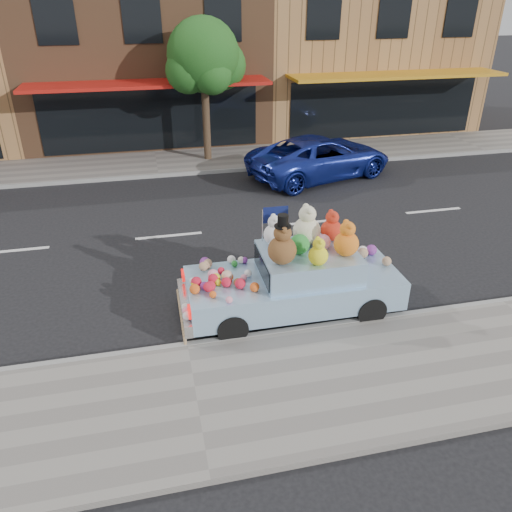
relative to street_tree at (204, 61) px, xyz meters
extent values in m
plane|color=black|center=(-2.03, -6.55, -3.69)|extent=(120.00, 120.00, 0.00)
cube|color=gray|center=(-2.03, -13.05, -3.63)|extent=(60.00, 3.00, 0.12)
cube|color=gray|center=(-2.03, -0.05, -3.63)|extent=(60.00, 3.00, 0.12)
cube|color=gray|center=(-2.03, -11.55, -3.63)|extent=(60.00, 0.12, 0.13)
cube|color=gray|center=(-2.03, -1.55, -3.63)|extent=(60.00, 0.12, 0.13)
cube|color=brown|center=(-2.03, 5.45, -0.19)|extent=(10.00, 8.00, 7.00)
cube|color=black|center=(-2.03, 1.43, -2.29)|extent=(8.50, 0.06, 2.40)
cube|color=#B01710|center=(-2.03, 0.55, -0.79)|extent=(9.00, 1.80, 0.12)
cube|color=black|center=(-5.03, 1.43, 1.31)|extent=(1.40, 0.06, 1.60)
cube|color=black|center=(-2.03, 1.43, 1.31)|extent=(1.40, 0.06, 1.60)
cube|color=black|center=(0.97, 1.43, 1.31)|extent=(1.40, 0.06, 1.60)
cube|color=#9F7142|center=(7.97, 5.45, -0.19)|extent=(10.00, 8.00, 7.00)
cube|color=black|center=(7.97, 1.43, -2.29)|extent=(8.50, 0.06, 2.40)
cube|color=orange|center=(7.97, 0.55, -0.79)|extent=(9.00, 1.80, 0.12)
cube|color=black|center=(4.97, 1.43, 1.31)|extent=(1.40, 0.06, 1.60)
cube|color=black|center=(7.97, 1.43, 1.31)|extent=(1.40, 0.06, 1.60)
cube|color=black|center=(10.97, 1.43, 1.31)|extent=(1.40, 0.06, 1.60)
cylinder|color=#38281C|center=(-0.03, -0.05, -2.09)|extent=(0.28, 0.28, 3.20)
sphere|color=#164D16|center=(-0.03, -0.05, 0.23)|extent=(2.60, 2.60, 2.60)
sphere|color=#164D16|center=(0.67, 0.25, -0.17)|extent=(1.80, 1.80, 1.80)
sphere|color=#164D16|center=(-0.63, -0.25, -0.27)|extent=(1.60, 1.60, 1.60)
sphere|color=#164D16|center=(0.17, -0.65, -0.37)|extent=(1.40, 1.40, 1.40)
sphere|color=#164D16|center=(-0.33, 0.55, -0.07)|extent=(1.60, 1.60, 1.60)
imported|color=#1C2C9A|center=(3.63, -2.77, -2.96)|extent=(5.73, 3.87, 1.46)
cylinder|color=black|center=(1.64, -11.53, -3.39)|extent=(0.60, 0.21, 0.60)
cylinder|color=black|center=(1.65, -9.97, -3.39)|extent=(0.60, 0.21, 0.60)
cylinder|color=black|center=(-1.16, -11.50, -3.39)|extent=(0.60, 0.21, 0.60)
cylinder|color=black|center=(-1.15, -9.94, -3.39)|extent=(0.60, 0.21, 0.60)
cube|color=#9CC5E8|center=(0.24, -10.74, -3.14)|extent=(4.32, 1.74, 0.60)
cube|color=#9CC5E8|center=(0.54, -10.74, -2.59)|extent=(1.91, 1.52, 0.50)
cube|color=silver|center=(-1.98, -10.72, -3.29)|extent=(0.18, 1.78, 0.26)
cube|color=red|center=(-1.93, -11.40, -2.97)|extent=(0.06, 0.28, 0.16)
cube|color=red|center=(-1.92, -10.04, -2.97)|extent=(0.06, 0.28, 0.16)
cube|color=black|center=(-0.41, -10.73, -2.59)|extent=(0.05, 1.30, 0.40)
sphere|color=brown|center=(-0.11, -11.08, -2.07)|extent=(0.55, 0.55, 0.55)
sphere|color=brown|center=(-0.11, -11.08, -1.72)|extent=(0.34, 0.34, 0.34)
sphere|color=brown|center=(-0.11, -11.20, -1.61)|extent=(0.13, 0.13, 0.13)
sphere|color=brown|center=(-0.11, -10.97, -1.61)|extent=(0.13, 0.13, 0.13)
cylinder|color=black|center=(-0.11, -11.08, -1.57)|extent=(0.32, 0.32, 0.02)
cylinder|color=black|center=(-0.11, -11.08, -1.46)|extent=(0.20, 0.20, 0.22)
sphere|color=beige|center=(0.60, -10.39, -2.06)|extent=(0.57, 0.57, 0.57)
sphere|color=beige|center=(0.60, -10.39, -1.69)|extent=(0.35, 0.35, 0.35)
sphere|color=beige|center=(0.60, -10.51, -1.58)|extent=(0.13, 0.13, 0.13)
sphere|color=beige|center=(0.60, -10.27, -1.58)|extent=(0.13, 0.13, 0.13)
sphere|color=orange|center=(1.19, -11.05, -2.10)|extent=(0.49, 0.49, 0.49)
sphere|color=orange|center=(1.19, -11.05, -1.78)|extent=(0.30, 0.30, 0.30)
sphere|color=orange|center=(1.19, -11.15, -1.69)|extent=(0.12, 0.12, 0.12)
sphere|color=orange|center=(1.19, -10.94, -1.69)|extent=(0.12, 0.12, 0.12)
sphere|color=#AD2412|center=(1.15, -10.35, -2.12)|extent=(0.44, 0.44, 0.44)
sphere|color=#AD2412|center=(1.15, -10.35, -1.84)|extent=(0.27, 0.27, 0.27)
sphere|color=#AD2412|center=(1.15, -10.44, -1.75)|extent=(0.10, 0.10, 0.10)
sphere|color=#AD2412|center=(1.15, -10.25, -1.75)|extent=(0.10, 0.10, 0.10)
sphere|color=silver|center=(-0.05, -10.29, -2.12)|extent=(0.44, 0.44, 0.44)
sphere|color=silver|center=(-0.05, -10.29, -1.84)|extent=(0.27, 0.27, 0.27)
sphere|color=silver|center=(-0.05, -10.38, -1.76)|extent=(0.10, 0.10, 0.10)
sphere|color=silver|center=(-0.05, -10.19, -1.76)|extent=(0.10, 0.10, 0.10)
sphere|color=yellow|center=(0.54, -11.29, -2.16)|extent=(0.38, 0.38, 0.38)
sphere|color=yellow|center=(0.54, -11.29, -1.91)|extent=(0.23, 0.23, 0.23)
sphere|color=yellow|center=(0.54, -11.37, -1.84)|extent=(0.09, 0.09, 0.09)
sphere|color=yellow|center=(0.54, -11.21, -1.84)|extent=(0.09, 0.09, 0.09)
sphere|color=#227D2B|center=(0.34, -10.74, -2.16)|extent=(0.40, 0.40, 0.40)
sphere|color=pink|center=(0.84, -10.69, -2.19)|extent=(0.32, 0.32, 0.32)
sphere|color=#9F7957|center=(-1.41, -10.07, -2.74)|extent=(0.21, 0.21, 0.21)
sphere|color=#9F7957|center=(-1.50, -10.16, -2.75)|extent=(0.19, 0.19, 0.19)
sphere|color=#B71329|center=(-0.91, -11.01, -2.74)|extent=(0.21, 0.21, 0.21)
sphere|color=silver|center=(-0.89, -9.99, -2.75)|extent=(0.18, 0.18, 0.18)
sphere|color=brown|center=(-0.94, -10.92, -2.76)|extent=(0.17, 0.17, 0.17)
sphere|color=#B71329|center=(-1.15, -10.89, -2.74)|extent=(0.20, 0.20, 0.20)
sphere|color=#B71329|center=(-1.52, -10.99, -2.74)|extent=(0.20, 0.20, 0.20)
sphere|color=gold|center=(-1.33, -10.68, -2.75)|extent=(0.19, 0.19, 0.19)
sphere|color=gold|center=(-1.31, -10.80, -2.78)|extent=(0.13, 0.13, 0.13)
sphere|color=#DF4D15|center=(-0.66, -11.18, -2.75)|extent=(0.19, 0.19, 0.19)
sphere|color=pink|center=(-1.20, -11.47, -2.78)|extent=(0.14, 0.14, 0.14)
sphere|color=#B71329|center=(-1.72, -10.76, -2.74)|extent=(0.21, 0.21, 0.21)
sphere|color=#227D2B|center=(-0.85, -10.14, -2.78)|extent=(0.13, 0.13, 0.13)
sphere|color=#B71329|center=(-1.17, -10.37, -2.77)|extent=(0.15, 0.15, 0.15)
sphere|color=silver|center=(-1.77, -10.67, -2.77)|extent=(0.16, 0.16, 0.16)
sphere|color=#DF4D15|center=(-1.13, -10.75, -2.77)|extent=(0.14, 0.14, 0.14)
sphere|color=#B71329|center=(-1.48, -10.96, -2.74)|extent=(0.20, 0.20, 0.20)
sphere|color=#DF4D15|center=(-1.05, -10.66, -2.77)|extent=(0.15, 0.15, 0.15)
sphere|color=silver|center=(-0.67, -10.61, -2.77)|extent=(0.16, 0.16, 0.16)
sphere|color=#DF4D15|center=(-1.47, -11.22, -2.77)|extent=(0.14, 0.14, 0.14)
sphere|color=#B71329|center=(-1.38, -10.72, -2.74)|extent=(0.21, 0.21, 0.21)
sphere|color=beige|center=(-0.69, -10.02, -2.77)|extent=(0.15, 0.15, 0.15)
sphere|color=#6E287B|center=(-1.45, -10.02, -2.73)|extent=(0.22, 0.22, 0.22)
sphere|color=pink|center=(-1.36, -10.56, -2.73)|extent=(0.22, 0.22, 0.22)
sphere|color=gold|center=(-1.74, -10.78, -2.76)|extent=(0.17, 0.17, 0.17)
sphere|color=#DF4D15|center=(-1.78, -11.00, -2.74)|extent=(0.20, 0.20, 0.20)
sphere|color=pink|center=(-0.78, -10.73, -2.78)|extent=(0.13, 0.13, 0.13)
sphere|color=#6E287B|center=(-0.62, -10.04, -2.77)|extent=(0.14, 0.14, 0.14)
sphere|color=#6E287B|center=(-1.59, -10.89, -2.76)|extent=(0.16, 0.16, 0.16)
sphere|color=#D8A88C|center=(-1.11, -10.67, -2.72)|extent=(0.22, 0.22, 0.22)
sphere|color=#B71329|center=(-1.98, -11.06, -3.10)|extent=(0.14, 0.14, 0.14)
sphere|color=beige|center=(-1.98, -11.07, -3.08)|extent=(0.16, 0.16, 0.16)
sphere|color=pink|center=(-1.98, -11.17, -3.09)|extent=(0.14, 0.14, 0.14)
sphere|color=#9F7957|center=(-1.98, -11.00, -3.10)|extent=(0.13, 0.13, 0.13)
sphere|color=silver|center=(-1.98, -11.37, -3.08)|extent=(0.17, 0.17, 0.17)
sphere|color=pink|center=(-1.98, -11.18, -3.09)|extent=(0.16, 0.16, 0.16)
sphere|color=#6E287B|center=(2.14, -10.28, -2.73)|extent=(0.23, 0.23, 0.23)
sphere|color=#9F7957|center=(1.90, -10.37, -2.73)|extent=(0.23, 0.23, 0.23)
sphere|color=#B71329|center=(1.59, -10.14, -2.75)|extent=(0.19, 0.19, 0.19)
sphere|color=beige|center=(1.94, -10.26, -2.73)|extent=(0.22, 0.22, 0.22)
sphere|color=#9F7957|center=(2.25, -10.80, -2.74)|extent=(0.20, 0.20, 0.20)
sphere|color=brown|center=(1.91, -10.31, -2.76)|extent=(0.16, 0.16, 0.16)
sphere|color=pink|center=(1.57, -10.38, -2.74)|extent=(0.20, 0.20, 0.20)
cylinder|color=#997A54|center=(-2.06, -11.57, -3.53)|extent=(0.06, 0.06, 0.17)
sphere|color=#997A54|center=(-2.06, -11.57, -3.43)|extent=(0.07, 0.07, 0.07)
cylinder|color=#997A54|center=(-2.06, -11.48, -3.53)|extent=(0.06, 0.06, 0.17)
sphere|color=#997A54|center=(-2.06, -11.48, -3.43)|extent=(0.07, 0.07, 0.07)
cylinder|color=#997A54|center=(-2.06, -11.39, -3.53)|extent=(0.06, 0.06, 0.17)
sphere|color=#997A54|center=(-2.06, -11.39, -3.43)|extent=(0.07, 0.07, 0.07)
cylinder|color=#997A54|center=(-2.06, -11.30, -3.53)|extent=(0.06, 0.06, 0.17)
sphere|color=#997A54|center=(-2.06, -11.30, -3.43)|extent=(0.07, 0.07, 0.07)
cylinder|color=#997A54|center=(-2.06, -11.21, -3.53)|extent=(0.06, 0.06, 0.17)
sphere|color=#997A54|center=(-2.06, -11.21, -3.43)|extent=(0.07, 0.07, 0.07)
cylinder|color=#997A54|center=(-2.06, -11.12, -3.53)|extent=(0.06, 0.06, 0.17)
sphere|color=#997A54|center=(-2.06, -11.12, -3.43)|extent=(0.07, 0.07, 0.07)
cylinder|color=#997A54|center=(-2.06, -11.03, -3.53)|extent=(0.06, 0.06, 0.17)
sphere|color=#997A54|center=(-2.06, -11.03, -3.43)|extent=(0.07, 0.07, 0.07)
cylinder|color=#997A54|center=(-2.06, -10.94, -3.53)|extent=(0.06, 0.06, 0.17)
sphere|color=#997A54|center=(-2.06, -10.94, -3.43)|extent=(0.07, 0.07, 0.07)
cylinder|color=#997A54|center=(-2.06, -10.85, -3.53)|extent=(0.06, 0.06, 0.17)
sphere|color=#997A54|center=(-2.06, -10.85, -3.43)|extent=(0.07, 0.07, 0.07)
cylinder|color=#997A54|center=(-2.06, -10.76, -3.53)|extent=(0.06, 0.06, 0.17)
sphere|color=#997A54|center=(-2.06, -10.76, -3.43)|extent=(0.07, 0.07, 0.07)
cylinder|color=#997A54|center=(-2.06, -10.67, -3.53)|extent=(0.06, 0.06, 0.17)
sphere|color=#997A54|center=(-2.06, -10.67, -3.43)|extent=(0.07, 0.07, 0.07)
cylinder|color=#997A54|center=(-2.05, -10.58, -3.53)|extent=(0.06, 0.06, 0.17)
sphere|color=#997A54|center=(-2.05, -10.58, -3.43)|extent=(0.07, 0.07, 0.07)
cylinder|color=#997A54|center=(-2.05, -10.49, -3.53)|extent=(0.06, 0.06, 0.17)
sphere|color=#997A54|center=(-2.05, -10.49, -3.43)|extent=(0.07, 0.07, 0.07)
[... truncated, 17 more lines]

